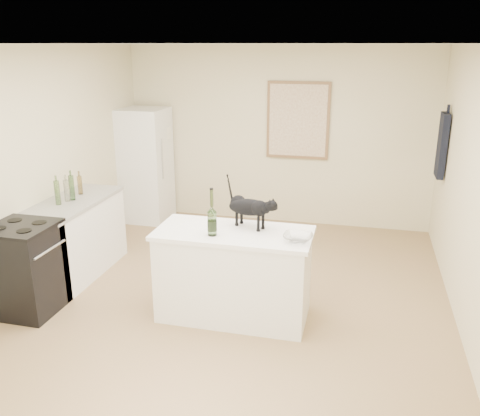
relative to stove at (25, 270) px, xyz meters
The scene contains 20 objects.
floor 2.09m from the stove, 17.10° to the left, with size 5.50×5.50×0.00m, color #906E4D.
ceiling 2.96m from the stove, 17.10° to the left, with size 5.50×5.50×0.00m, color white.
wall_back 3.97m from the stove, 59.80° to the left, with size 4.50×4.50×0.00m, color beige.
wall_front 3.02m from the stove, 47.79° to the right, with size 4.50×4.50×0.00m, color beige.
wall_left 1.08m from the stove, 116.57° to the left, with size 5.50×5.50×0.00m, color beige.
wall_right 4.33m from the stove, ahead, with size 5.50×5.50×0.00m, color beige.
island_base 2.09m from the stove, 11.04° to the left, with size 1.44×0.67×0.86m, color white.
island_top 2.13m from the stove, 11.04° to the left, with size 1.50×0.70×0.04m, color white.
left_cabinets 0.90m from the stove, 90.00° to the left, with size 0.60×1.40×0.86m, color white.
left_countertop 1.00m from the stove, 90.00° to the left, with size 0.62×1.44×0.04m, color gray.
stove is the anchor object (origin of this frame).
fridge 2.98m from the stove, 90.00° to the left, with size 0.68×0.68×1.70m, color white.
artwork_frame 4.16m from the stove, 55.87° to the left, with size 0.90×0.03×1.10m, color brown.
artwork_canvas 4.14m from the stove, 55.73° to the left, with size 0.82×0.00×1.02m, color beige.
hanging_garment 5.01m from the stove, 32.62° to the left, with size 0.08×0.34×0.80m, color black.
black_cat 2.32m from the stove, 14.12° to the left, with size 0.52×0.16×0.36m, color black, non-canonical shape.
wine_bottle 2.01m from the stove, ahead, with size 0.09×0.09×0.40m, color #335723.
glass_bowl 2.74m from the stove, ahead, with size 0.27×0.27×0.07m, color white.
fridge_paper 3.22m from the stove, 83.60° to the left, with size 0.00×0.14×0.18m, color white.
counter_bottle_cluster 1.09m from the stove, 91.34° to the left, with size 0.12×0.49×0.29m.
Camera 1 is at (1.24, -4.57, 2.60)m, focal length 37.89 mm.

